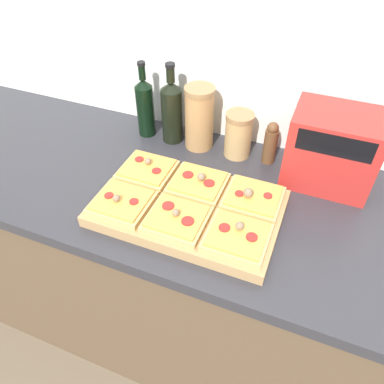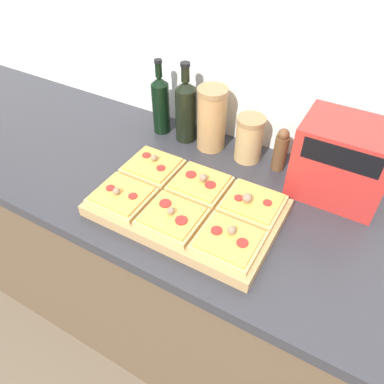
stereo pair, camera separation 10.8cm
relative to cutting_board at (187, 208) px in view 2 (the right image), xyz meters
name	(u,v)px [view 2 (the right image)]	position (x,y,z in m)	size (l,w,h in m)	color
wall_back	(253,35)	(-0.03, 0.45, 0.35)	(6.00, 0.06, 2.50)	silver
kitchen_counter	(195,272)	(-0.03, 0.10, -0.46)	(2.63, 0.67, 0.88)	brown
cutting_board	(187,208)	(0.00, 0.00, 0.00)	(0.53, 0.33, 0.04)	tan
pizza_slice_back_left	(153,166)	(-0.17, 0.08, 0.03)	(0.16, 0.15, 0.05)	tan
pizza_slice_back_center	(200,184)	(0.00, 0.08, 0.03)	(0.16, 0.15, 0.05)	tan
pizza_slice_back_right	(253,204)	(0.17, 0.08, 0.03)	(0.16, 0.15, 0.06)	tan
pizza_slice_front_left	(122,196)	(-0.17, -0.08, 0.03)	(0.16, 0.15, 0.05)	tan
pizza_slice_front_center	(172,217)	(0.00, -0.08, 0.03)	(0.16, 0.15, 0.05)	tan
pizza_slice_front_right	(229,241)	(0.17, -0.08, 0.03)	(0.16, 0.15, 0.05)	tan
olive_oil_bottle	(161,104)	(-0.30, 0.33, 0.10)	(0.06, 0.06, 0.28)	black
wine_bottle	(186,110)	(-0.20, 0.33, 0.10)	(0.07, 0.07, 0.29)	black
grain_jar_tall	(212,119)	(-0.09, 0.33, 0.10)	(0.10, 0.10, 0.22)	#AD7F4C
grain_jar_short	(249,139)	(0.05, 0.33, 0.06)	(0.09, 0.09, 0.16)	tan
pepper_mill	(281,150)	(0.16, 0.33, 0.06)	(0.04, 0.04, 0.15)	brown
toaster_oven	(342,161)	(0.35, 0.30, 0.10)	(0.28, 0.19, 0.24)	red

